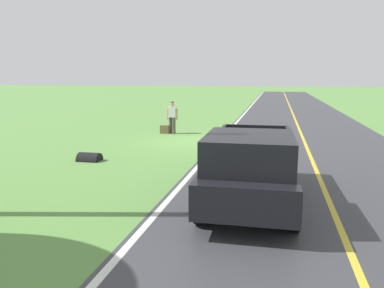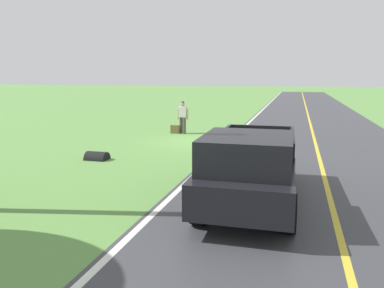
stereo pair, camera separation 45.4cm
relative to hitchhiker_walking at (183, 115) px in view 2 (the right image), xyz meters
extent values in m
plane|color=#609347|center=(-1.59, 2.26, -0.98)|extent=(200.00, 200.00, 0.00)
cube|color=#3D3D42|center=(-6.77, 2.26, -0.98)|extent=(8.16, 120.00, 0.00)
cube|color=silver|center=(-2.87, 2.26, -0.98)|extent=(0.16, 117.60, 0.00)
cube|color=gold|center=(-6.77, 2.26, -0.98)|extent=(0.14, 117.60, 0.00)
cylinder|color=#4C473D|center=(-0.12, 0.14, -0.54)|extent=(0.18, 0.18, 0.88)
cylinder|color=#4C473D|center=(0.12, -0.08, -0.54)|extent=(0.18, 0.18, 0.88)
cube|color=white|center=(0.00, 0.03, 0.19)|extent=(0.42, 0.29, 0.58)
sphere|color=tan|center=(0.00, 0.03, 0.59)|extent=(0.23, 0.23, 0.23)
sphere|color=#4C564C|center=(0.00, 0.03, 0.67)|extent=(0.20, 0.20, 0.20)
cube|color=black|center=(0.01, -0.17, 0.22)|extent=(0.34, 0.23, 0.44)
cylinder|color=tan|center=(-0.26, 0.03, 0.08)|extent=(0.10, 0.10, 0.58)
cylinder|color=tan|center=(0.25, 0.07, 0.08)|extent=(0.10, 0.10, 0.58)
cube|color=brown|center=(0.41, 0.12, -0.76)|extent=(0.48, 0.24, 0.45)
cube|color=black|center=(-4.86, 10.10, -0.23)|extent=(2.10, 5.44, 0.70)
cube|color=black|center=(-4.88, 11.29, 0.48)|extent=(1.88, 2.19, 0.72)
cube|color=black|center=(-4.88, 11.29, 0.55)|extent=(1.70, 1.33, 0.43)
cube|color=black|center=(-5.78, 9.00, 0.34)|extent=(0.16, 3.03, 0.45)
cube|color=black|center=(-3.90, 9.04, 0.34)|extent=(0.16, 3.03, 0.45)
cube|color=black|center=(-4.81, 7.51, 0.34)|extent=(1.84, 0.13, 0.45)
cylinder|color=black|center=(-5.79, 11.83, -0.58)|extent=(0.32, 0.81, 0.80)
cylinder|color=black|center=(-3.99, 11.87, -0.58)|extent=(0.32, 0.81, 0.80)
cylinder|color=black|center=(-5.73, 8.53, -0.58)|extent=(0.32, 0.81, 0.80)
cylinder|color=black|center=(-3.93, 8.57, -0.58)|extent=(0.32, 0.81, 0.80)
cylinder|color=black|center=(1.18, 7.00, -0.98)|extent=(0.80, 0.60, 0.60)
camera|label=1|loc=(-5.40, 19.12, 2.06)|focal=34.81mm
camera|label=2|loc=(-5.84, 19.00, 2.06)|focal=34.81mm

